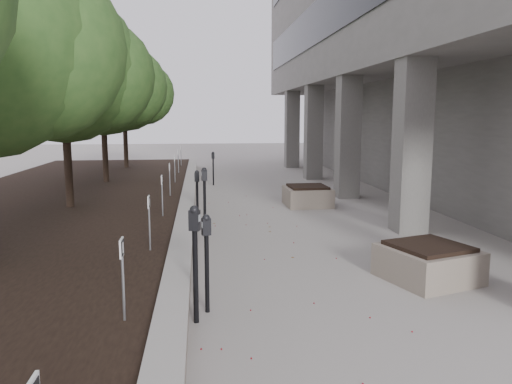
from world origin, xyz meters
TOP-DOWN VIEW (x-y plane):
  - ground at (0.00, 0.00)m, footprint 90.00×90.00m
  - retaining_wall at (-1.82, 9.00)m, footprint 0.39×26.00m
  - planting_bed at (-5.50, 9.00)m, footprint 7.00×26.00m
  - crabapple_tree_3 at (-4.80, 8.00)m, footprint 4.60×4.00m
  - crabapple_tree_4 at (-4.80, 13.00)m, footprint 4.60×4.00m
  - crabapple_tree_5 at (-4.80, 18.00)m, footprint 4.60×4.00m
  - parking_sign_2 at (-2.35, 0.50)m, footprint 0.04×0.22m
  - parking_sign_3 at (-2.35, 3.50)m, footprint 0.04×0.22m
  - parking_sign_4 at (-2.35, 6.50)m, footprint 0.04×0.22m
  - parking_sign_5 at (-2.35, 9.50)m, footprint 0.04×0.22m
  - parking_sign_6 at (-2.35, 12.50)m, footprint 0.04×0.22m
  - parking_sign_7 at (-2.35, 15.50)m, footprint 0.04×0.22m
  - parking_sign_8 at (-2.35, 18.50)m, footprint 0.04×0.22m
  - parking_meter_1 at (-1.55, 1.28)m, footprint 0.18×0.16m
  - parking_meter_2 at (-1.40, 1.62)m, footprint 0.16×0.13m
  - parking_meter_3 at (-1.37, 6.62)m, footprint 0.17×0.13m
  - parking_meter_4 at (-1.55, 7.27)m, footprint 0.14×0.10m
  - parking_meter_5 at (-0.95, 14.47)m, footprint 0.15×0.12m
  - planter_front at (2.26, 2.57)m, footprint 1.65×1.65m
  - planter_back at (1.77, 9.61)m, footprint 1.36×1.36m
  - berry_scatter at (-0.10, 5.00)m, footprint 3.30×14.10m

SIDE VIEW (x-z plane):
  - ground at x=0.00m, z-range 0.00..0.00m
  - berry_scatter at x=-0.10m, z-range 0.00..0.02m
  - planting_bed at x=-5.50m, z-range 0.00..0.40m
  - retaining_wall at x=-1.82m, z-range 0.00..0.50m
  - planter_front at x=2.26m, z-range 0.00..0.61m
  - planter_back at x=1.77m, z-range 0.00..0.62m
  - parking_meter_5 at x=-0.95m, z-range 0.00..1.33m
  - parking_meter_4 at x=-1.55m, z-range 0.00..1.38m
  - parking_meter_2 at x=-1.40m, z-range 0.00..1.39m
  - parking_meter_3 at x=-1.37m, z-range 0.00..1.52m
  - parking_meter_1 at x=-1.55m, z-range 0.00..1.57m
  - parking_sign_2 at x=-2.35m, z-range 0.40..1.36m
  - parking_sign_3 at x=-2.35m, z-range 0.40..1.36m
  - parking_sign_4 at x=-2.35m, z-range 0.40..1.36m
  - parking_sign_5 at x=-2.35m, z-range 0.40..1.36m
  - parking_sign_6 at x=-2.35m, z-range 0.40..1.36m
  - parking_sign_7 at x=-2.35m, z-range 0.40..1.36m
  - parking_sign_8 at x=-2.35m, z-range 0.40..1.36m
  - crabapple_tree_3 at x=-4.80m, z-range 0.40..5.84m
  - crabapple_tree_4 at x=-4.80m, z-range 0.40..5.84m
  - crabapple_tree_5 at x=-4.80m, z-range 0.40..5.84m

